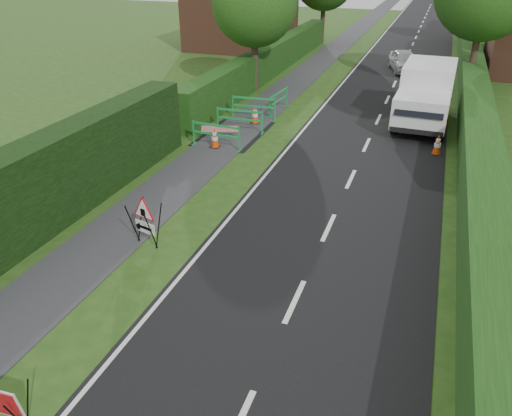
# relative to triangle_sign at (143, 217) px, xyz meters

# --- Properties ---
(ground) EXTENTS (120.00, 120.00, 0.00)m
(ground) POSITION_rel_triangle_sign_xyz_m (1.89, -1.98, -0.84)
(ground) COLOR #224714
(ground) RESTS_ON ground
(road_surface) EXTENTS (6.00, 90.00, 0.02)m
(road_surface) POSITION_rel_triangle_sign_xyz_m (4.39, 33.02, -0.83)
(road_surface) COLOR black
(road_surface) RESTS_ON ground
(footpath) EXTENTS (2.00, 90.00, 0.02)m
(footpath) POSITION_rel_triangle_sign_xyz_m (-1.11, 33.02, -0.83)
(footpath) COLOR #2D2D30
(footpath) RESTS_ON ground
(hedge_west_far) EXTENTS (1.00, 24.00, 1.80)m
(hedge_west_far) POSITION_rel_triangle_sign_xyz_m (-3.11, 20.02, -0.84)
(hedge_west_far) COLOR #14380F
(hedge_west_far) RESTS_ON ground
(hedge_east) EXTENTS (1.20, 50.00, 1.50)m
(hedge_east) POSITION_rel_triangle_sign_xyz_m (8.39, 14.02, -0.84)
(hedge_east) COLOR #14380F
(hedge_east) RESTS_ON ground
(house_west) EXTENTS (7.50, 7.40, 7.88)m
(house_west) POSITION_rel_triangle_sign_xyz_m (-8.11, 28.02, 2.06)
(house_west) COLOR brown
(house_west) RESTS_ON ground
(tree_nw) EXTENTS (4.40, 4.40, 6.70)m
(tree_nw) POSITION_rel_triangle_sign_xyz_m (-2.71, 16.02, 3.64)
(tree_nw) COLOR #2D2116
(tree_nw) RESTS_ON ground
(triangle_sign) EXTENTS (1.00, 1.00, 1.21)m
(triangle_sign) POSITION_rel_triangle_sign_xyz_m (0.00, 0.00, 0.00)
(triangle_sign) COLOR black
(triangle_sign) RESTS_ON ground
(works_van) EXTENTS (2.34, 5.55, 2.50)m
(works_van) POSITION_rel_triangle_sign_xyz_m (6.26, 13.25, 0.48)
(works_van) COLOR silver
(works_van) RESTS_ON ground
(traffic_cone_0) EXTENTS (0.38, 0.38, 0.79)m
(traffic_cone_0) POSITION_rel_triangle_sign_xyz_m (7.03, 9.43, -0.45)
(traffic_cone_0) COLOR black
(traffic_cone_0) RESTS_ON ground
(traffic_cone_1) EXTENTS (0.38, 0.38, 0.79)m
(traffic_cone_1) POSITION_rel_triangle_sign_xyz_m (6.94, 11.89, -0.45)
(traffic_cone_1) COLOR black
(traffic_cone_1) RESTS_ON ground
(traffic_cone_2) EXTENTS (0.38, 0.38, 0.79)m
(traffic_cone_2) POSITION_rel_triangle_sign_xyz_m (6.47, 13.03, -0.45)
(traffic_cone_2) COLOR black
(traffic_cone_2) RESTS_ON ground
(traffic_cone_3) EXTENTS (0.38, 0.38, 0.79)m
(traffic_cone_3) POSITION_rel_triangle_sign_xyz_m (-1.21, 7.26, -0.45)
(traffic_cone_3) COLOR black
(traffic_cone_3) RESTS_ON ground
(traffic_cone_4) EXTENTS (0.38, 0.38, 0.79)m
(traffic_cone_4) POSITION_rel_triangle_sign_xyz_m (-0.75, 10.60, -0.45)
(traffic_cone_4) COLOR black
(traffic_cone_4) RESTS_ON ground
(ped_barrier_0) EXTENTS (2.08, 0.46, 1.00)m
(ped_barrier_0) POSITION_rel_triangle_sign_xyz_m (-1.14, 7.23, -0.21)
(ped_barrier_0) COLOR #198D41
(ped_barrier_0) RESTS_ON ground
(ped_barrier_1) EXTENTS (2.07, 0.44, 1.00)m
(ped_barrier_1) POSITION_rel_triangle_sign_xyz_m (-0.98, 9.35, -0.21)
(ped_barrier_1) COLOR #198D41
(ped_barrier_1) RESTS_ON ground
(ped_barrier_2) EXTENTS (2.08, 0.53, 1.00)m
(ped_barrier_2) POSITION_rel_triangle_sign_xyz_m (-1.07, 11.34, -0.21)
(ped_barrier_2) COLOR #198D41
(ped_barrier_2) RESTS_ON ground
(ped_barrier_3) EXTENTS (0.53, 2.08, 1.00)m
(ped_barrier_3) POSITION_rel_triangle_sign_xyz_m (-0.28, 12.65, -0.21)
(ped_barrier_3) COLOR #198D41
(ped_barrier_3) RESTS_ON ground
(redwhite_plank) EXTENTS (1.43, 0.52, 0.25)m
(redwhite_plank) POSITION_rel_triangle_sign_xyz_m (-1.39, 8.17, -0.84)
(redwhite_plank) COLOR red
(redwhite_plank) RESTS_ON ground
(hatchback_car) EXTENTS (2.45, 3.96, 1.26)m
(hatchback_car) POSITION_rel_triangle_sign_xyz_m (4.50, 23.74, -0.21)
(hatchback_car) COLOR silver
(hatchback_car) RESTS_ON ground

